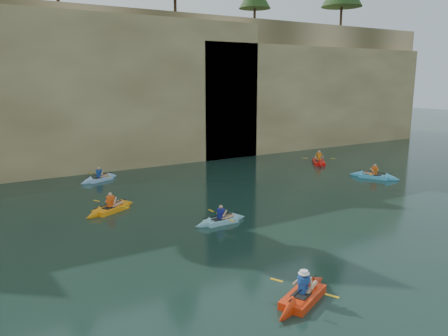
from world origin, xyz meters
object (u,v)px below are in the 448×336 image
main_kayaker (303,296)px  kayaker_orange (111,209)px  kayaker_ltblue_near (221,220)px  kayaker_red_far (319,162)px

main_kayaker → kayaker_orange: kayaker_orange is taller
kayaker_ltblue_near → main_kayaker: bearing=-103.4°
kayaker_ltblue_near → kayaker_red_far: 16.25m
kayaker_red_far → kayaker_orange: bearing=139.2°
main_kayaker → kayaker_red_far: (15.52, 15.81, -0.00)m
kayaker_orange → kayaker_red_far: (17.80, 3.89, 0.01)m
kayaker_orange → kayaker_ltblue_near: 5.87m
main_kayaker → kayaker_ltblue_near: 7.65m
main_kayaker → kayaker_ltblue_near: size_ratio=1.18×
kayaker_orange → kayaker_ltblue_near: bearing=-76.2°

